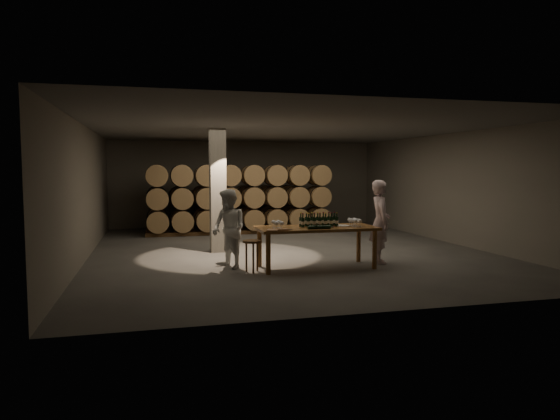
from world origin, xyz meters
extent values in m
plane|color=#4B4947|center=(0.00, 0.00, 0.00)|extent=(12.00, 12.00, 0.00)
plane|color=#605E59|center=(0.00, 0.00, 3.20)|extent=(12.00, 12.00, 0.00)
plane|color=slate|center=(0.00, 6.00, 1.60)|extent=(10.00, 0.00, 10.00)
plane|color=slate|center=(0.00, -6.00, 1.60)|extent=(10.00, 0.00, 10.00)
plane|color=slate|center=(-5.00, 0.00, 1.60)|extent=(0.00, 12.00, 12.00)
plane|color=slate|center=(5.00, 0.00, 1.60)|extent=(0.00, 12.00, 12.00)
cube|color=slate|center=(-1.80, 0.20, 1.60)|extent=(0.40, 0.40, 3.20)
cylinder|color=brown|center=(-1.18, -2.93, 0.42)|extent=(0.10, 0.10, 0.84)
cylinder|color=brown|center=(1.18, -2.93, 0.42)|extent=(0.10, 0.10, 0.84)
cylinder|color=brown|center=(-1.18, -2.07, 0.42)|extent=(0.10, 0.10, 0.84)
cylinder|color=brown|center=(1.18, -2.07, 0.42)|extent=(0.10, 0.10, 0.84)
cube|color=brown|center=(0.00, -2.50, 0.87)|extent=(2.60, 1.10, 0.06)
cube|color=#51341B|center=(-0.96, 4.90, 0.06)|extent=(5.48, 0.10, 0.12)
cube|color=#51341B|center=(-0.96, 5.50, 0.06)|extent=(5.48, 0.10, 0.12)
cylinder|color=#9A6E45|center=(-3.30, 5.20, 0.47)|extent=(0.70, 0.95, 0.70)
cylinder|color=black|center=(-3.30, 4.94, 0.47)|extent=(0.73, 0.04, 0.73)
cylinder|color=black|center=(-3.30, 5.46, 0.47)|extent=(0.73, 0.04, 0.73)
cylinder|color=#9A6E45|center=(-2.52, 5.20, 0.47)|extent=(0.70, 0.95, 0.70)
cylinder|color=black|center=(-2.52, 4.94, 0.47)|extent=(0.73, 0.04, 0.73)
cylinder|color=black|center=(-2.52, 5.46, 0.47)|extent=(0.73, 0.04, 0.73)
cylinder|color=#9A6E45|center=(-1.74, 5.20, 0.47)|extent=(0.70, 0.95, 0.70)
cylinder|color=black|center=(-1.74, 4.94, 0.47)|extent=(0.73, 0.04, 0.73)
cylinder|color=black|center=(-1.74, 5.46, 0.47)|extent=(0.73, 0.04, 0.73)
cylinder|color=#9A6E45|center=(-0.96, 5.20, 0.47)|extent=(0.70, 0.95, 0.70)
cylinder|color=black|center=(-0.96, 4.94, 0.47)|extent=(0.73, 0.04, 0.73)
cylinder|color=black|center=(-0.96, 5.46, 0.47)|extent=(0.73, 0.04, 0.73)
cylinder|color=#9A6E45|center=(-0.18, 5.20, 0.47)|extent=(0.70, 0.95, 0.70)
cylinder|color=black|center=(-0.18, 4.94, 0.47)|extent=(0.73, 0.04, 0.73)
cylinder|color=black|center=(-0.18, 5.46, 0.47)|extent=(0.73, 0.04, 0.73)
cylinder|color=#9A6E45|center=(0.60, 5.20, 0.47)|extent=(0.70, 0.95, 0.70)
cylinder|color=black|center=(0.60, 4.94, 0.47)|extent=(0.73, 0.04, 0.73)
cylinder|color=black|center=(0.60, 5.46, 0.47)|extent=(0.73, 0.04, 0.73)
cylinder|color=#9A6E45|center=(1.38, 5.20, 0.47)|extent=(0.70, 0.95, 0.70)
cylinder|color=black|center=(1.38, 4.94, 0.47)|extent=(0.73, 0.04, 0.73)
cylinder|color=black|center=(1.38, 5.46, 0.47)|extent=(0.73, 0.04, 0.73)
cylinder|color=#9A6E45|center=(-3.30, 5.20, 1.21)|extent=(0.70, 0.95, 0.70)
cylinder|color=black|center=(-3.30, 4.94, 1.21)|extent=(0.73, 0.04, 0.73)
cylinder|color=black|center=(-3.30, 5.46, 1.21)|extent=(0.73, 0.04, 0.73)
cylinder|color=#9A6E45|center=(-2.52, 5.20, 1.21)|extent=(0.70, 0.95, 0.70)
cylinder|color=black|center=(-2.52, 4.94, 1.21)|extent=(0.73, 0.04, 0.73)
cylinder|color=black|center=(-2.52, 5.46, 1.21)|extent=(0.73, 0.04, 0.73)
cylinder|color=#9A6E45|center=(-1.74, 5.20, 1.21)|extent=(0.70, 0.95, 0.70)
cylinder|color=black|center=(-1.74, 4.94, 1.21)|extent=(0.73, 0.04, 0.73)
cylinder|color=black|center=(-1.74, 5.46, 1.21)|extent=(0.73, 0.04, 0.73)
cylinder|color=#9A6E45|center=(-0.96, 5.20, 1.21)|extent=(0.70, 0.95, 0.70)
cylinder|color=black|center=(-0.96, 4.94, 1.21)|extent=(0.73, 0.04, 0.73)
cylinder|color=black|center=(-0.96, 5.46, 1.21)|extent=(0.73, 0.04, 0.73)
cylinder|color=#9A6E45|center=(-0.18, 5.20, 1.21)|extent=(0.70, 0.95, 0.70)
cylinder|color=black|center=(-0.18, 4.94, 1.21)|extent=(0.73, 0.04, 0.73)
cylinder|color=black|center=(-0.18, 5.46, 1.21)|extent=(0.73, 0.04, 0.73)
cylinder|color=#9A6E45|center=(0.60, 5.20, 1.21)|extent=(0.70, 0.95, 0.70)
cylinder|color=black|center=(0.60, 4.94, 1.21)|extent=(0.73, 0.04, 0.73)
cylinder|color=black|center=(0.60, 5.46, 1.21)|extent=(0.73, 0.04, 0.73)
cylinder|color=#9A6E45|center=(1.38, 5.20, 1.21)|extent=(0.70, 0.95, 0.70)
cylinder|color=black|center=(1.38, 4.94, 1.21)|extent=(0.73, 0.04, 0.73)
cylinder|color=black|center=(1.38, 5.46, 1.21)|extent=(0.73, 0.04, 0.73)
cube|color=#51341B|center=(-0.57, 3.50, 0.06)|extent=(6.26, 0.10, 0.12)
cube|color=#51341B|center=(-0.57, 4.10, 0.06)|extent=(6.26, 0.10, 0.12)
cylinder|color=#9A6E45|center=(-3.30, 3.80, 0.47)|extent=(0.70, 0.95, 0.70)
cylinder|color=black|center=(-3.30, 3.54, 0.47)|extent=(0.73, 0.04, 0.73)
cylinder|color=black|center=(-3.30, 4.06, 0.47)|extent=(0.73, 0.04, 0.73)
cylinder|color=#9A6E45|center=(-2.52, 3.80, 0.47)|extent=(0.70, 0.95, 0.70)
cylinder|color=black|center=(-2.52, 3.54, 0.47)|extent=(0.73, 0.04, 0.73)
cylinder|color=black|center=(-2.52, 4.06, 0.47)|extent=(0.73, 0.04, 0.73)
cylinder|color=#9A6E45|center=(-1.74, 3.80, 0.47)|extent=(0.70, 0.95, 0.70)
cylinder|color=black|center=(-1.74, 3.54, 0.47)|extent=(0.73, 0.04, 0.73)
cylinder|color=black|center=(-1.74, 4.06, 0.47)|extent=(0.73, 0.04, 0.73)
cylinder|color=#9A6E45|center=(-0.96, 3.80, 0.47)|extent=(0.70, 0.95, 0.70)
cylinder|color=black|center=(-0.96, 3.54, 0.47)|extent=(0.73, 0.04, 0.73)
cylinder|color=black|center=(-0.96, 4.06, 0.47)|extent=(0.73, 0.04, 0.73)
cylinder|color=#9A6E45|center=(-0.18, 3.80, 0.47)|extent=(0.70, 0.95, 0.70)
cylinder|color=black|center=(-0.18, 3.54, 0.47)|extent=(0.73, 0.04, 0.73)
cylinder|color=black|center=(-0.18, 4.06, 0.47)|extent=(0.73, 0.04, 0.73)
cylinder|color=#9A6E45|center=(0.60, 3.80, 0.47)|extent=(0.70, 0.95, 0.70)
cylinder|color=black|center=(0.60, 3.54, 0.47)|extent=(0.73, 0.04, 0.73)
cylinder|color=black|center=(0.60, 4.06, 0.47)|extent=(0.73, 0.04, 0.73)
cylinder|color=#9A6E45|center=(1.38, 3.80, 0.47)|extent=(0.70, 0.95, 0.70)
cylinder|color=black|center=(1.38, 3.54, 0.47)|extent=(0.73, 0.04, 0.73)
cylinder|color=black|center=(1.38, 4.06, 0.47)|extent=(0.73, 0.04, 0.73)
cylinder|color=#9A6E45|center=(2.16, 3.80, 0.47)|extent=(0.70, 0.95, 0.70)
cylinder|color=black|center=(2.16, 3.54, 0.47)|extent=(0.73, 0.04, 0.73)
cylinder|color=black|center=(2.16, 4.06, 0.47)|extent=(0.73, 0.04, 0.73)
cylinder|color=#9A6E45|center=(-3.30, 3.80, 1.21)|extent=(0.70, 0.95, 0.70)
cylinder|color=black|center=(-3.30, 3.54, 1.21)|extent=(0.73, 0.04, 0.73)
cylinder|color=black|center=(-3.30, 4.06, 1.21)|extent=(0.73, 0.04, 0.73)
cylinder|color=#9A6E45|center=(-2.52, 3.80, 1.21)|extent=(0.70, 0.95, 0.70)
cylinder|color=black|center=(-2.52, 3.54, 1.21)|extent=(0.73, 0.04, 0.73)
cylinder|color=black|center=(-2.52, 4.06, 1.21)|extent=(0.73, 0.04, 0.73)
cylinder|color=#9A6E45|center=(-1.74, 3.80, 1.21)|extent=(0.70, 0.95, 0.70)
cylinder|color=black|center=(-1.74, 3.54, 1.21)|extent=(0.73, 0.04, 0.73)
cylinder|color=black|center=(-1.74, 4.06, 1.21)|extent=(0.73, 0.04, 0.73)
cylinder|color=#9A6E45|center=(-0.96, 3.80, 1.21)|extent=(0.70, 0.95, 0.70)
cylinder|color=black|center=(-0.96, 3.54, 1.21)|extent=(0.73, 0.04, 0.73)
cylinder|color=black|center=(-0.96, 4.06, 1.21)|extent=(0.73, 0.04, 0.73)
cylinder|color=#9A6E45|center=(-0.18, 3.80, 1.21)|extent=(0.70, 0.95, 0.70)
cylinder|color=black|center=(-0.18, 3.54, 1.21)|extent=(0.73, 0.04, 0.73)
cylinder|color=black|center=(-0.18, 4.06, 1.21)|extent=(0.73, 0.04, 0.73)
cylinder|color=#9A6E45|center=(0.60, 3.80, 1.21)|extent=(0.70, 0.95, 0.70)
cylinder|color=black|center=(0.60, 3.54, 1.21)|extent=(0.73, 0.04, 0.73)
cylinder|color=black|center=(0.60, 4.06, 1.21)|extent=(0.73, 0.04, 0.73)
cylinder|color=#9A6E45|center=(1.38, 3.80, 1.21)|extent=(0.70, 0.95, 0.70)
cylinder|color=black|center=(1.38, 3.54, 1.21)|extent=(0.73, 0.04, 0.73)
cylinder|color=black|center=(1.38, 4.06, 1.21)|extent=(0.73, 0.04, 0.73)
cylinder|color=#9A6E45|center=(2.16, 3.80, 1.21)|extent=(0.70, 0.95, 0.70)
cylinder|color=black|center=(2.16, 3.54, 1.21)|extent=(0.73, 0.04, 0.73)
cylinder|color=black|center=(2.16, 4.06, 1.21)|extent=(0.73, 0.04, 0.73)
cylinder|color=#9A6E45|center=(-3.30, 3.80, 1.95)|extent=(0.70, 0.95, 0.70)
cylinder|color=black|center=(-3.30, 3.54, 1.95)|extent=(0.73, 0.04, 0.73)
cylinder|color=black|center=(-3.30, 4.06, 1.95)|extent=(0.73, 0.04, 0.73)
cylinder|color=#9A6E45|center=(-2.52, 3.80, 1.95)|extent=(0.70, 0.95, 0.70)
cylinder|color=black|center=(-2.52, 3.54, 1.95)|extent=(0.73, 0.04, 0.73)
cylinder|color=black|center=(-2.52, 4.06, 1.95)|extent=(0.73, 0.04, 0.73)
cylinder|color=#9A6E45|center=(-1.74, 3.80, 1.95)|extent=(0.70, 0.95, 0.70)
cylinder|color=black|center=(-1.74, 3.54, 1.95)|extent=(0.73, 0.04, 0.73)
cylinder|color=black|center=(-1.74, 4.06, 1.95)|extent=(0.73, 0.04, 0.73)
cylinder|color=#9A6E45|center=(-0.96, 3.80, 1.95)|extent=(0.70, 0.95, 0.70)
cylinder|color=black|center=(-0.96, 3.54, 1.95)|extent=(0.73, 0.04, 0.73)
cylinder|color=black|center=(-0.96, 4.06, 1.95)|extent=(0.73, 0.04, 0.73)
cylinder|color=#9A6E45|center=(-0.18, 3.80, 1.95)|extent=(0.70, 0.95, 0.70)
cylinder|color=black|center=(-0.18, 3.54, 1.95)|extent=(0.73, 0.04, 0.73)
cylinder|color=black|center=(-0.18, 4.06, 1.95)|extent=(0.73, 0.04, 0.73)
cylinder|color=#9A6E45|center=(0.60, 3.80, 1.95)|extent=(0.70, 0.95, 0.70)
cylinder|color=black|center=(0.60, 3.54, 1.95)|extent=(0.73, 0.04, 0.73)
cylinder|color=black|center=(0.60, 4.06, 1.95)|extent=(0.73, 0.04, 0.73)
cylinder|color=#9A6E45|center=(1.38, 3.80, 1.95)|extent=(0.70, 0.95, 0.70)
cylinder|color=black|center=(1.38, 3.54, 1.95)|extent=(0.73, 0.04, 0.73)
cylinder|color=black|center=(1.38, 4.06, 1.95)|extent=(0.73, 0.04, 0.73)
cylinder|color=#9A6E45|center=(2.16, 3.80, 1.95)|extent=(0.70, 0.95, 0.70)
cylinder|color=black|center=(2.16, 3.54, 1.95)|extent=(0.73, 0.04, 0.73)
cylinder|color=black|center=(2.16, 4.06, 1.95)|extent=(0.73, 0.04, 0.73)
cylinder|color=black|center=(-0.31, -2.51, 1.00)|extent=(0.08, 0.08, 0.21)
cylinder|color=silver|center=(-0.31, -2.51, 1.00)|extent=(0.08, 0.08, 0.07)
cylinder|color=black|center=(-0.31, -2.51, 1.15)|extent=(0.03, 0.03, 0.09)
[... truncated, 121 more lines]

